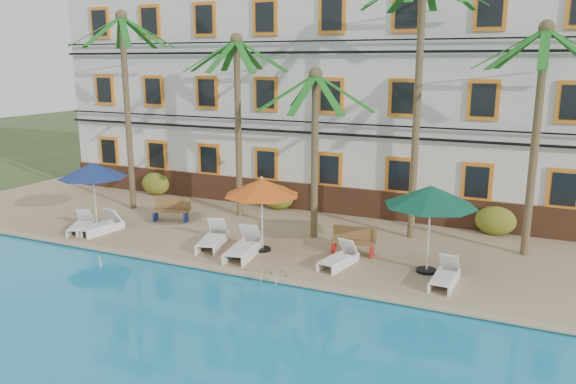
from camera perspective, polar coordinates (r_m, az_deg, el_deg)
The scene contains 25 objects.
ground at distance 19.10m, azimuth -7.54°, elevation -7.34°, with size 100.00×100.00×0.00m, color #384C23.
pool_deck at distance 23.21m, azimuth -1.01°, elevation -3.17°, with size 30.00×12.00×0.25m, color tan.
swimming_pool at distance 14.18m, azimuth -23.25°, elevation -15.51°, with size 26.00×12.00×0.20m, color #198ABC.
pool_coping at distance 18.29m, azimuth -9.07°, elevation -7.39°, with size 30.00×0.35×0.06m, color tan.
hotel_building at distance 26.89m, azimuth 3.60°, elevation 10.41°, with size 25.40×6.44×10.22m.
palm_a at distance 25.22m, azimuth -16.16°, elevation 10.39°, with size 4.33×4.33×8.47m.
palm_b at distance 23.14m, azimuth -5.14°, elevation 9.25°, with size 4.33×4.33×7.50m.
palm_c at distance 20.18m, azimuth 2.76°, elevation 6.54°, with size 4.33×4.33×6.21m.
palm_d at distance 20.49m, azimuth 13.16°, elevation 11.93°, with size 4.33×4.33×9.67m.
palm_e at distance 19.81m, azimuth 24.11°, elevation 7.80°, with size 4.33×4.33×7.66m.
shrub_left at distance 28.19m, azimuth -13.30°, elevation 0.82°, with size 1.50×0.90×1.10m, color #275D1A.
shrub_mid at distance 24.76m, azimuth -1.08°, elevation -0.51°, with size 1.50×0.90×1.10m, color #275D1A.
shrub_right at distance 22.51m, azimuth 20.33°, elevation -2.75°, with size 1.50×0.90×1.10m, color #275D1A.
umbrella_blue at distance 23.03m, azimuth -19.23°, elevation 2.07°, with size 2.65×2.65×2.65m.
umbrella_red at distance 18.97m, azimuth -2.68°, elevation 0.46°, with size 2.62×2.62×2.62m.
umbrella_green at distance 17.45m, azimuth 14.31°, elevation -0.42°, with size 2.84×2.84×2.84m.
lounger_a at distance 23.02m, azimuth -20.28°, elevation -3.16°, with size 1.30×1.76×0.79m.
lounger_b at distance 22.64m, azimuth -18.42°, elevation -3.23°, with size 0.86×1.87×0.85m.
lounger_c at distance 20.01m, azimuth -7.64°, elevation -4.71°, with size 1.20×2.07×0.92m.
lounger_d at distance 18.97m, azimuth -4.51°, elevation -5.60°, with size 1.04×2.14×0.97m.
lounger_e at distance 18.12m, azimuth 5.21°, elevation -6.70°, with size 0.93×1.78×0.80m.
lounger_f at distance 17.23m, azimuth 15.66°, elevation -8.22°, with size 0.67×1.74×0.81m.
bench_left at distance 23.50m, azimuth -11.79°, elevation -1.74°, with size 1.57×0.89×0.93m.
bench_right at distance 19.21m, azimuth 6.65°, elevation -4.92°, with size 1.54×0.63×0.93m.
pool_ladder at distance 16.95m, azimuth -1.47°, elevation -9.03°, with size 0.54×0.74×0.74m.
Camera 1 is at (9.62, -15.09, 6.65)m, focal length 35.00 mm.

